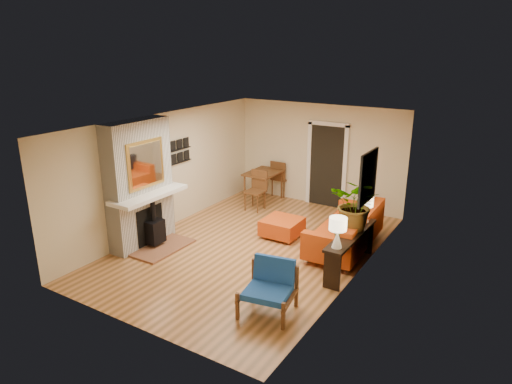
{
  "coord_description": "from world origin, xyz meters",
  "views": [
    {
      "loc": [
        4.62,
        -7.26,
        4.01
      ],
      "look_at": [
        0.0,
        0.2,
        1.15
      ],
      "focal_mm": 32.0,
      "sensor_mm": 36.0,
      "label": 1
    }
  ],
  "objects_px": {
    "sofa": "(349,231)",
    "houseplant": "(357,204)",
    "blue_chair": "(270,284)",
    "lamp_far": "(365,205)",
    "lamp_near": "(338,229)",
    "dining_table": "(266,178)",
    "console_table": "(351,241)",
    "ottoman": "(282,226)"
  },
  "relations": [
    {
      "from": "sofa",
      "to": "houseplant",
      "type": "bearing_deg",
      "value": -62.98
    },
    {
      "from": "blue_chair",
      "to": "lamp_far",
      "type": "relative_size",
      "value": 1.68
    },
    {
      "from": "blue_chair",
      "to": "houseplant",
      "type": "bearing_deg",
      "value": 74.99
    },
    {
      "from": "lamp_near",
      "to": "houseplant",
      "type": "height_order",
      "value": "houseplant"
    },
    {
      "from": "blue_chair",
      "to": "dining_table",
      "type": "bearing_deg",
      "value": 121.22
    },
    {
      "from": "blue_chair",
      "to": "houseplant",
      "type": "xyz_separation_m",
      "value": [
        0.58,
        2.14,
        0.78
      ]
    },
    {
      "from": "lamp_near",
      "to": "houseplant",
      "type": "xyz_separation_m",
      "value": [
        -0.01,
        0.91,
        0.16
      ]
    },
    {
      "from": "blue_chair",
      "to": "dining_table",
      "type": "relative_size",
      "value": 0.49
    },
    {
      "from": "console_table",
      "to": "houseplant",
      "type": "distance_m",
      "value": 0.68
    },
    {
      "from": "blue_chair",
      "to": "dining_table",
      "type": "height_order",
      "value": "dining_table"
    },
    {
      "from": "blue_chair",
      "to": "console_table",
      "type": "distance_m",
      "value": 2.02
    },
    {
      "from": "lamp_far",
      "to": "lamp_near",
      "type": "bearing_deg",
      "value": -90.0
    },
    {
      "from": "console_table",
      "to": "lamp_near",
      "type": "xyz_separation_m",
      "value": [
        0.0,
        -0.7,
        0.49
      ]
    },
    {
      "from": "dining_table",
      "to": "ottoman",
      "type": "bearing_deg",
      "value": -50.87
    },
    {
      "from": "ottoman",
      "to": "console_table",
      "type": "relative_size",
      "value": 0.43
    },
    {
      "from": "sofa",
      "to": "lamp_near",
      "type": "distance_m",
      "value": 1.73
    },
    {
      "from": "sofa",
      "to": "dining_table",
      "type": "relative_size",
      "value": 1.27
    },
    {
      "from": "lamp_far",
      "to": "ottoman",
      "type": "bearing_deg",
      "value": 179.75
    },
    {
      "from": "lamp_near",
      "to": "lamp_far",
      "type": "bearing_deg",
      "value": 90.0
    },
    {
      "from": "blue_chair",
      "to": "houseplant",
      "type": "distance_m",
      "value": 2.35
    },
    {
      "from": "console_table",
      "to": "lamp_far",
      "type": "height_order",
      "value": "lamp_far"
    },
    {
      "from": "houseplant",
      "to": "ottoman",
      "type": "bearing_deg",
      "value": 164.92
    },
    {
      "from": "lamp_near",
      "to": "sofa",
      "type": "bearing_deg",
      "value": 102.31
    },
    {
      "from": "ottoman",
      "to": "houseplant",
      "type": "distance_m",
      "value": 2.11
    },
    {
      "from": "lamp_near",
      "to": "houseplant",
      "type": "bearing_deg",
      "value": 90.63
    },
    {
      "from": "blue_chair",
      "to": "console_table",
      "type": "relative_size",
      "value": 0.49
    },
    {
      "from": "lamp_far",
      "to": "blue_chair",
      "type": "bearing_deg",
      "value": -102.59
    },
    {
      "from": "console_table",
      "to": "lamp_near",
      "type": "relative_size",
      "value": 3.43
    },
    {
      "from": "blue_chair",
      "to": "lamp_near",
      "type": "relative_size",
      "value": 1.68
    },
    {
      "from": "lamp_near",
      "to": "blue_chair",
      "type": "bearing_deg",
      "value": -115.4
    },
    {
      "from": "dining_table",
      "to": "lamp_far",
      "type": "distance_m",
      "value": 3.76
    },
    {
      "from": "console_table",
      "to": "dining_table",
      "type": "bearing_deg",
      "value": 142.64
    },
    {
      "from": "ottoman",
      "to": "console_table",
      "type": "bearing_deg",
      "value": -21.05
    },
    {
      "from": "houseplant",
      "to": "console_table",
      "type": "bearing_deg",
      "value": -87.29
    },
    {
      "from": "sofa",
      "to": "ottoman",
      "type": "height_order",
      "value": "sofa"
    },
    {
      "from": "ottoman",
      "to": "dining_table",
      "type": "bearing_deg",
      "value": 129.13
    },
    {
      "from": "blue_chair",
      "to": "lamp_near",
      "type": "xyz_separation_m",
      "value": [
        0.59,
        1.23,
        0.62
      ]
    },
    {
      "from": "console_table",
      "to": "lamp_near",
      "type": "height_order",
      "value": "lamp_near"
    },
    {
      "from": "sofa",
      "to": "lamp_far",
      "type": "relative_size",
      "value": 4.33
    },
    {
      "from": "blue_chair",
      "to": "console_table",
      "type": "xyz_separation_m",
      "value": [
        0.59,
        1.93,
        0.14
      ]
    },
    {
      "from": "lamp_near",
      "to": "houseplant",
      "type": "distance_m",
      "value": 0.93
    },
    {
      "from": "dining_table",
      "to": "console_table",
      "type": "bearing_deg",
      "value": -37.36
    }
  ]
}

